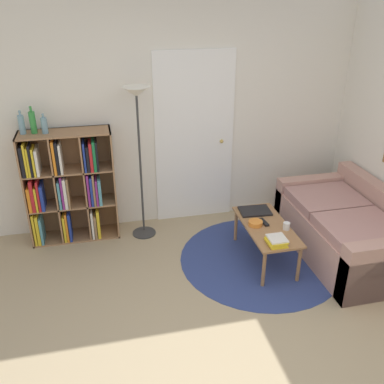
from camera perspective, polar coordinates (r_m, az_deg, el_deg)
name	(u,v)px	position (r m, az deg, el deg)	size (l,w,h in m)	color
ground_plane	(243,358)	(3.62, 6.76, -21.08)	(14.00, 14.00, 0.00)	tan
wall_back	(181,117)	(4.96, -1.41, 10.03)	(7.04, 0.11, 2.60)	silver
rug	(260,259)	(4.68, 9.06, -8.77)	(1.70, 1.70, 0.01)	navy
bookshelf	(67,187)	(4.91, -16.31, 0.71)	(0.96, 0.34, 1.26)	#936B47
floor_lamp	(138,116)	(4.53, -7.27, 9.97)	(0.28, 0.28, 1.72)	#333333
couch	(350,230)	(4.88, 20.38, -4.77)	(0.94, 1.61, 0.73)	tan
coffee_table	(266,229)	(4.50, 9.87, -4.93)	(0.44, 0.94, 0.41)	#996B42
laptop	(255,211)	(4.71, 8.39, -2.51)	(0.35, 0.26, 0.02)	black
bowl	(256,223)	(4.45, 8.47, -4.12)	(0.15, 0.15, 0.05)	orange
book_stack_on_table	(276,241)	(4.17, 11.19, -6.44)	(0.19, 0.19, 0.06)	gold
cup	(286,226)	(4.42, 12.48, -4.45)	(0.07, 0.07, 0.08)	white
remote	(264,222)	(4.51, 9.57, -3.98)	(0.06, 0.16, 0.02)	black
bottle_left	(22,124)	(4.72, -21.76, 8.38)	(0.06, 0.06, 0.24)	#6B93A3
bottle_middle	(33,122)	(4.70, -20.47, 8.72)	(0.06, 0.06, 0.28)	#2D8438
bottle_right	(44,125)	(4.67, -19.09, 8.42)	(0.06, 0.06, 0.21)	#6B93A3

